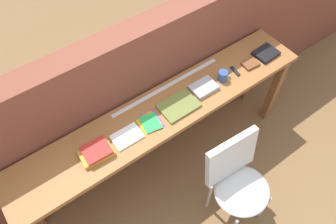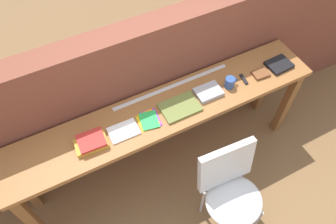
% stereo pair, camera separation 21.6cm
% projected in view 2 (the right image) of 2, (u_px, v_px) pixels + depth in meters
% --- Properties ---
extents(ground_plane, '(40.00, 40.00, 0.00)m').
position_uv_depth(ground_plane, '(180.00, 189.00, 3.01)').
color(ground_plane, brown).
extents(brick_wall_back, '(6.00, 0.20, 1.42)m').
position_uv_depth(brick_wall_back, '(147.00, 92.00, 2.77)').
color(brick_wall_back, brown).
rests_on(brick_wall_back, ground).
extents(sideboard, '(2.50, 0.44, 0.88)m').
position_uv_depth(sideboard, '(165.00, 119.00, 2.57)').
color(sideboard, '#996033').
rests_on(sideboard, ground).
extents(chair_white_moulded, '(0.47, 0.48, 0.89)m').
position_uv_depth(chair_white_moulded, '(231.00, 189.00, 2.45)').
color(chair_white_moulded, silver).
rests_on(chair_white_moulded, ground).
extents(book_stack_leftmost, '(0.23, 0.17, 0.06)m').
position_uv_depth(book_stack_leftmost, '(91.00, 142.00, 2.25)').
color(book_stack_leftmost, gold).
rests_on(book_stack_leftmost, sideboard).
extents(magazine_cycling, '(0.21, 0.15, 0.01)m').
position_uv_depth(magazine_cycling, '(124.00, 131.00, 2.33)').
color(magazine_cycling, white).
rests_on(magazine_cycling, sideboard).
extents(pamphlet_pile_colourful, '(0.17, 0.19, 0.01)m').
position_uv_depth(pamphlet_pile_colourful, '(149.00, 120.00, 2.39)').
color(pamphlet_pile_colourful, yellow).
rests_on(pamphlet_pile_colourful, sideboard).
extents(book_open_centre, '(0.29, 0.20, 0.02)m').
position_uv_depth(book_open_centre, '(180.00, 107.00, 2.45)').
color(book_open_centre, olive).
rests_on(book_open_centre, sideboard).
extents(book_grey_hardcover, '(0.20, 0.15, 0.04)m').
position_uv_depth(book_grey_hardcover, '(208.00, 92.00, 2.53)').
color(book_grey_hardcover, '#9E9EA3').
rests_on(book_grey_hardcover, sideboard).
extents(mug, '(0.11, 0.08, 0.09)m').
position_uv_depth(mug, '(230.00, 82.00, 2.55)').
color(mug, '#2D4C8C').
rests_on(mug, sideboard).
extents(multitool_folded, '(0.04, 0.11, 0.02)m').
position_uv_depth(multitool_folded, '(244.00, 79.00, 2.62)').
color(multitool_folded, black).
rests_on(multitool_folded, sideboard).
extents(leather_journal_brown, '(0.14, 0.11, 0.02)m').
position_uv_depth(leather_journal_brown, '(261.00, 74.00, 2.65)').
color(leather_journal_brown, brown).
rests_on(leather_journal_brown, sideboard).
extents(book_repair_rightmost, '(0.20, 0.17, 0.03)m').
position_uv_depth(book_repair_rightmost, '(279.00, 65.00, 2.70)').
color(book_repair_rightmost, black).
rests_on(book_repair_rightmost, sideboard).
extents(ruler_metal_back_edge, '(1.00, 0.03, 0.00)m').
position_uv_depth(ruler_metal_back_edge, '(172.00, 86.00, 2.58)').
color(ruler_metal_back_edge, silver).
rests_on(ruler_metal_back_edge, sideboard).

